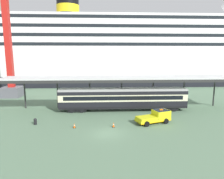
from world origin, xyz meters
name	(u,v)px	position (x,y,z in m)	size (l,w,h in m)	color
ground_plane	(108,133)	(0.00, 0.00, 0.00)	(400.00, 400.00, 0.00)	#567459
cruise_ship	(88,53)	(-5.51, 49.02, 10.60)	(175.35, 23.67, 32.22)	black
platform_canopy	(123,79)	(3.10, 11.46, 5.84)	(43.16, 5.20, 6.15)	silver
train_carriage	(123,98)	(3.10, 11.01, 2.31)	(22.97, 2.81, 4.11)	black
service_truck	(156,116)	(7.35, 3.94, 0.99)	(5.58, 3.65, 2.02)	yellow
traffic_cone_near	(114,125)	(0.88, 2.30, 0.34)	(0.36, 0.36, 0.70)	black
traffic_cone_mid	(74,126)	(-4.63, 2.29, 0.33)	(0.36, 0.36, 0.68)	black
dockside_crane	(10,30)	(-21.96, 24.82, 15.66)	(13.69, 4.40, 52.13)	#595960
quay_bollard	(35,121)	(-10.55, 3.99, 0.52)	(0.48, 0.48, 0.96)	black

